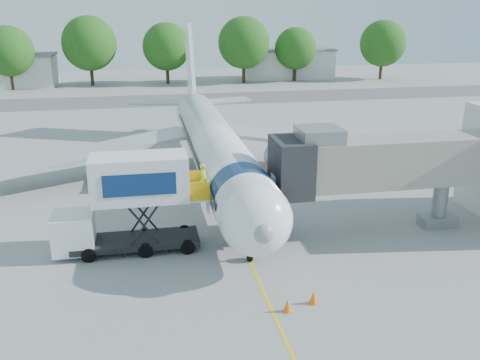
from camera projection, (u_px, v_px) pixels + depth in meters
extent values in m
plane|color=#989895|center=(222.00, 200.00, 37.74)|extent=(160.00, 160.00, 0.00)
cube|color=yellow|center=(222.00, 200.00, 37.74)|extent=(0.15, 70.00, 0.01)
cube|color=#59595B|center=(177.00, 100.00, 76.91)|extent=(120.00, 10.00, 0.01)
cylinder|color=white|center=(216.00, 148.00, 39.59)|extent=(3.70, 28.00, 3.70)
sphere|color=white|center=(256.00, 220.00, 26.54)|extent=(3.70, 3.70, 3.70)
sphere|color=gray|center=(263.00, 232.00, 25.09)|extent=(1.10, 1.10, 1.10)
cone|color=white|center=(192.00, 107.00, 55.45)|extent=(3.70, 6.00, 3.70)
cube|color=white|center=(190.00, 65.00, 55.06)|extent=(0.35, 7.26, 8.29)
cube|color=#A9ABAD|center=(316.00, 141.00, 44.66)|extent=(16.17, 9.32, 1.42)
cube|color=#A9ABAD|center=(95.00, 151.00, 41.49)|extent=(16.17, 9.32, 1.42)
cylinder|color=#999BA0|center=(282.00, 161.00, 42.50)|extent=(2.10, 3.60, 2.10)
cylinder|color=#999BA0|center=(142.00, 168.00, 40.56)|extent=(2.10, 3.60, 2.10)
cube|color=black|center=(257.00, 214.00, 26.12)|extent=(2.60, 1.39, 0.81)
cylinder|color=navy|center=(244.00, 199.00, 29.33)|extent=(3.73, 2.00, 3.73)
cylinder|color=silver|center=(250.00, 248.00, 28.64)|extent=(0.16, 0.16, 1.50)
cylinder|color=black|center=(250.00, 255.00, 28.78)|extent=(0.25, 0.64, 0.64)
cylinder|color=black|center=(242.00, 168.00, 43.65)|extent=(0.35, 0.90, 0.90)
cylinder|color=black|center=(179.00, 171.00, 42.74)|extent=(0.35, 0.90, 0.90)
cube|color=gray|center=(391.00, 161.00, 31.41)|extent=(13.60, 2.60, 2.80)
cube|color=black|center=(291.00, 167.00, 30.34)|extent=(2.00, 3.20, 3.20)
cube|color=slate|center=(319.00, 135.00, 30.05)|extent=(2.40, 2.40, 0.80)
cylinder|color=slate|center=(440.00, 203.00, 32.94)|extent=(0.90, 0.90, 3.00)
cube|color=slate|center=(438.00, 220.00, 33.30)|extent=(2.20, 1.20, 0.70)
cylinder|color=black|center=(424.00, 222.00, 33.14)|extent=(0.30, 0.70, 0.70)
cylinder|color=black|center=(451.00, 219.00, 33.46)|extent=(0.30, 0.70, 0.70)
cube|color=black|center=(136.00, 241.00, 29.98)|extent=(7.00, 2.30, 0.35)
cube|color=silver|center=(74.00, 232.00, 29.15)|extent=(2.20, 2.20, 2.10)
cube|color=black|center=(73.00, 225.00, 29.01)|extent=(1.90, 2.10, 0.70)
cube|color=silver|center=(139.00, 178.00, 28.89)|extent=(5.20, 2.40, 2.50)
cube|color=navy|center=(140.00, 185.00, 27.75)|extent=(3.80, 0.04, 1.20)
cube|color=silver|center=(198.00, 195.00, 29.82)|extent=(1.10, 2.20, 0.10)
cube|color=#EAA70C|center=(200.00, 192.00, 28.67)|extent=(1.10, 0.06, 1.10)
cube|color=#EAA70C|center=(196.00, 180.00, 30.63)|extent=(1.10, 0.06, 1.10)
cylinder|color=black|center=(188.00, 247.00, 29.54)|extent=(0.80, 0.25, 0.80)
cylinder|color=black|center=(184.00, 232.00, 31.50)|extent=(0.80, 0.25, 0.80)
cylinder|color=black|center=(89.00, 255.00, 28.61)|extent=(0.80, 0.25, 0.80)
cylinder|color=black|center=(92.00, 239.00, 30.57)|extent=(0.80, 0.25, 0.80)
imported|color=#ABDC17|center=(204.00, 179.00, 29.59)|extent=(0.45, 0.66, 1.75)
cube|color=silver|center=(382.00, 334.00, 21.23)|extent=(4.03, 2.94, 1.45)
cube|color=navy|center=(383.00, 324.00, 21.09)|extent=(2.53, 2.34, 0.36)
cylinder|color=black|center=(341.00, 343.00, 21.26)|extent=(0.77, 0.48, 0.72)
cylinder|color=black|center=(421.00, 340.00, 21.43)|extent=(0.77, 0.48, 0.72)
cylinder|color=black|center=(394.00, 323.00, 22.63)|extent=(0.77, 0.48, 0.72)
cone|color=orange|center=(314.00, 297.00, 24.65)|extent=(0.41, 0.41, 0.66)
cube|color=orange|center=(313.00, 303.00, 24.75)|extent=(0.37, 0.37, 0.04)
cone|color=orange|center=(288.00, 305.00, 24.00)|extent=(0.40, 0.40, 0.64)
cube|color=orange|center=(287.00, 311.00, 24.10)|extent=(0.37, 0.37, 0.04)
cube|color=silver|center=(288.00, 64.00, 98.66)|extent=(16.00, 7.00, 5.00)
cube|color=slate|center=(288.00, 50.00, 97.82)|extent=(16.40, 7.40, 0.30)
cylinder|color=#382314|center=(12.00, 79.00, 85.13)|extent=(0.56, 0.56, 3.54)
sphere|color=#194C14|center=(8.00, 51.00, 83.77)|extent=(7.86, 7.86, 7.86)
cylinder|color=#382314|center=(92.00, 73.00, 89.65)|extent=(0.56, 0.56, 4.03)
sphere|color=#194C14|center=(89.00, 43.00, 88.10)|extent=(8.95, 8.95, 8.95)
cylinder|color=#382314|center=(168.00, 73.00, 91.91)|extent=(0.56, 0.56, 3.62)
sphere|color=#194C14|center=(166.00, 47.00, 90.51)|extent=(8.05, 8.05, 8.05)
cylinder|color=#382314|center=(244.00, 71.00, 92.69)|extent=(0.56, 0.56, 3.96)
sphere|color=#194C14|center=(244.00, 43.00, 91.16)|extent=(8.81, 8.81, 8.81)
cylinder|color=#382314|center=(295.00, 71.00, 95.31)|extent=(0.56, 0.56, 3.29)
sphere|color=#194C14|center=(295.00, 48.00, 94.05)|extent=(7.30, 7.30, 7.30)
cylinder|color=#382314|center=(381.00, 69.00, 97.39)|extent=(0.56, 0.56, 3.70)
sphere|color=#194C14|center=(383.00, 43.00, 95.96)|extent=(8.21, 8.21, 8.21)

